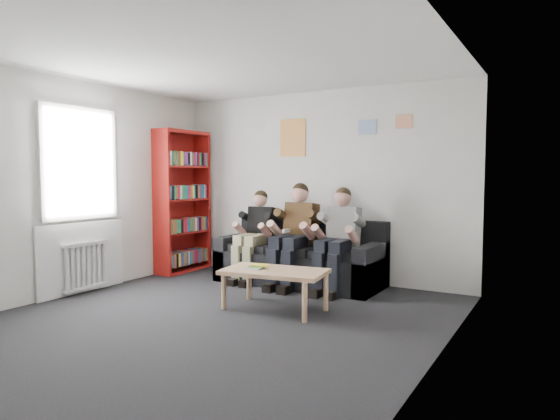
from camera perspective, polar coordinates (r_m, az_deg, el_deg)
name	(u,v)px	position (r m, az deg, el deg)	size (l,w,h in m)	color
room_shell	(210,190)	(5.08, -8.06, 2.27)	(5.00, 5.00, 5.00)	black
sofa	(301,261)	(6.95, 2.37, -5.80)	(2.28, 0.93, 0.88)	black
bookshelf	(183,201)	(7.91, -11.02, 0.99)	(0.33, 0.98, 2.19)	#9C1511
coffee_table	(274,275)	(5.58, -0.64, -7.38)	(1.13, 0.62, 0.45)	tan
game_cases	(257,266)	(5.65, -2.62, -6.46)	(0.22, 0.19, 0.04)	silver
person_left	(254,236)	(7.05, -2.96, -2.93)	(0.37, 0.80, 1.28)	black
person_middle	(294,235)	(6.72, 1.56, -2.90)	(0.43, 0.92, 1.40)	#54371C
person_right	(337,240)	(6.45, 6.54, -3.40)	(0.40, 0.86, 1.34)	white
radiator	(86,266)	(6.85, -21.28, -5.94)	(0.10, 0.64, 0.60)	white
window	(81,212)	(6.83, -21.82, -0.24)	(0.05, 1.30, 2.36)	white
poster_large	(293,138)	(7.41, 1.47, 8.26)	(0.42, 0.01, 0.55)	#E8CD52
poster_blue	(367,127)	(6.94, 9.95, 9.31)	(0.25, 0.01, 0.20)	#3D6CD1
poster_pink	(404,121)	(6.79, 13.98, 9.80)	(0.22, 0.01, 0.18)	#CF407D
poster_sign	(258,126)	(7.73, -2.49, 9.56)	(0.20, 0.01, 0.14)	silver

